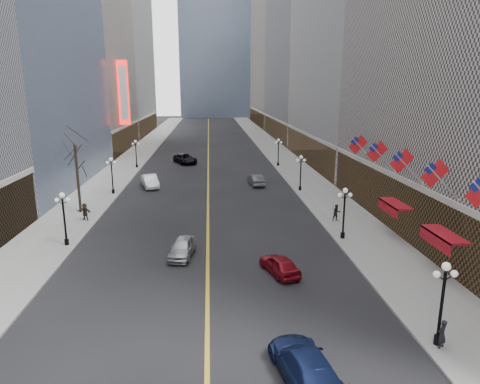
{
  "coord_description": "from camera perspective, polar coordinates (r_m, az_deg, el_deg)",
  "views": [
    {
      "loc": [
        0.3,
        -4.72,
        12.99
      ],
      "look_at": [
        1.91,
        17.79,
        7.46
      ],
      "focal_mm": 32.0,
      "sensor_mm": 36.0,
      "label": 1
    }
  ],
  "objects": [
    {
      "name": "car_sb_far",
      "position": [
        58.23,
        2.14,
        1.62
      ],
      "size": [
        2.08,
        4.72,
        1.51
      ],
      "primitive_type": "imported",
      "rotation": [
        0.0,
        0.0,
        3.25
      ],
      "color": "#4B4F53",
      "rests_on": "ground"
    },
    {
      "name": "car_sb_near",
      "position": [
        21.02,
        8.65,
        -21.86
      ],
      "size": [
        3.07,
        5.78,
        1.59
      ],
      "primitive_type": "imported",
      "rotation": [
        0.0,
        0.0,
        3.3
      ],
      "color": "#131E48",
      "rests_on": "ground"
    },
    {
      "name": "car_nb_far",
      "position": [
        75.88,
        -7.32,
        4.44
      ],
      "size": [
        4.9,
        6.68,
        1.69
      ],
      "primitive_type": "imported",
      "rotation": [
        0.0,
        0.0,
        0.39
      ],
      "color": "black",
      "rests_on": "ground"
    },
    {
      "name": "car_sb_mid",
      "position": [
        31.07,
        5.3,
        -9.6
      ],
      "size": [
        2.85,
        4.41,
        1.4
      ],
      "primitive_type": "imported",
      "rotation": [
        0.0,
        0.0,
        3.46
      ],
      "color": "maroon",
      "rests_on": "ground"
    },
    {
      "name": "streetlamp_east_0",
      "position": [
        24.17,
        25.42,
        -12.33
      ],
      "size": [
        1.26,
        0.44,
        4.52
      ],
      "color": "black",
      "rests_on": "sidewalk_east"
    },
    {
      "name": "ped_east_walk",
      "position": [
        43.23,
        12.76,
        -2.71
      ],
      "size": [
        0.86,
        0.53,
        1.67
      ],
      "primitive_type": "imported",
      "rotation": [
        0.0,
        0.0,
        0.11
      ],
      "color": "black",
      "rests_on": "sidewalk_east"
    },
    {
      "name": "sidewalk_west",
      "position": [
        77.16,
        -14.73,
        3.67
      ],
      "size": [
        6.0,
        230.0,
        0.15
      ],
      "primitive_type": "cube",
      "color": "gray",
      "rests_on": "ground"
    },
    {
      "name": "car_nb_near",
      "position": [
        34.21,
        -7.72,
        -7.36
      ],
      "size": [
        2.38,
        4.53,
        1.47
      ],
      "primitive_type": "imported",
      "rotation": [
        0.0,
        0.0,
        -0.16
      ],
      "color": "#9FA2A6",
      "rests_on": "ground"
    },
    {
      "name": "ped_ne_corner",
      "position": [
        24.85,
        25.34,
        -16.74
      ],
      "size": [
        0.69,
        0.65,
        1.54
      ],
      "primitive_type": "imported",
      "rotation": [
        0.0,
        0.0,
        3.7
      ],
      "color": "black",
      "rests_on": "sidewalk_east"
    },
    {
      "name": "streetlamp_west_2",
      "position": [
        55.02,
        -16.72,
        2.61
      ],
      "size": [
        1.26,
        0.44,
        4.52
      ],
      "color": "black",
      "rests_on": "sidewalk_west"
    },
    {
      "name": "streetlamp_east_2",
      "position": [
        54.89,
        8.1,
        3.03
      ],
      "size": [
        1.26,
        0.44,
        4.52
      ],
      "color": "black",
      "rests_on": "sidewalk_east"
    },
    {
      "name": "awning_c",
      "position": [
        39.41,
        19.72,
        -1.63
      ],
      "size": [
        1.4,
        4.0,
        0.93
      ],
      "color": "maroon",
      "rests_on": "ground"
    },
    {
      "name": "ped_west_far",
      "position": [
        45.13,
        -19.98,
        -2.48
      ],
      "size": [
        1.65,
        1.04,
        1.73
      ],
      "primitive_type": "imported",
      "rotation": [
        0.0,
        0.0,
        -0.39
      ],
      "color": "#2F231A",
      "rests_on": "sidewalk_west"
    },
    {
      "name": "flag_4",
      "position": [
        40.08,
        18.04,
        4.91
      ],
      "size": [
        2.87,
        0.12,
        2.87
      ],
      "color": "#B2B2B7",
      "rests_on": "ground"
    },
    {
      "name": "sidewalk_east",
      "position": [
        77.05,
        6.24,
        4.03
      ],
      "size": [
        6.0,
        230.0,
        0.15
      ],
      "primitive_type": "cube",
      "color": "gray",
      "rests_on": "ground"
    },
    {
      "name": "awning_b",
      "position": [
        32.59,
        25.3,
        -5.31
      ],
      "size": [
        1.4,
        4.0,
        0.93
      ],
      "color": "maroon",
      "rests_on": "ground"
    },
    {
      "name": "flag_2",
      "position": [
        31.17,
        24.81,
        1.94
      ],
      "size": [
        2.87,
        0.12,
        2.87
      ],
      "color": "#B2B2B7",
      "rests_on": "ground"
    },
    {
      "name": "lane_line",
      "position": [
        85.71,
        -4.25,
        5.01
      ],
      "size": [
        0.25,
        200.0,
        0.02
      ],
      "primitive_type": "cube",
      "color": "gold",
      "rests_on": "ground"
    },
    {
      "name": "bldg_east_d",
      "position": [
        157.6,
        7.23,
        20.29
      ],
      "size": [
        26.6,
        46.6,
        62.8
      ],
      "color": "#ADA08F",
      "rests_on": "ground"
    },
    {
      "name": "streetlamp_west_1",
      "position": [
        38.13,
        -22.44,
        -2.65
      ],
      "size": [
        1.26,
        0.44,
        4.52
      ],
      "color": "black",
      "rests_on": "sidewalk_west"
    },
    {
      "name": "flag_3",
      "position": [
        35.55,
        21.0,
        3.62
      ],
      "size": [
        2.87,
        0.12,
        2.87
      ],
      "color": "#B2B2B7",
      "rests_on": "ground"
    },
    {
      "name": "bldg_west_c",
      "position": [
        97.33,
        -23.59,
        19.88
      ],
      "size": [
        26.6,
        30.6,
        50.8
      ],
      "color": "#ADA08F",
      "rests_on": "ground"
    },
    {
      "name": "flag_5",
      "position": [
        44.7,
        15.67,
        5.93
      ],
      "size": [
        2.87,
        0.12,
        2.87
      ],
      "color": "#B2B2B7",
      "rests_on": "ground"
    },
    {
      "name": "theatre_marquee",
      "position": [
        86.26,
        -15.27,
        12.64
      ],
      "size": [
        2.0,
        0.55,
        12.0
      ],
      "color": "red",
      "rests_on": "ground"
    },
    {
      "name": "car_nb_mid",
      "position": [
        58.31,
        -11.9,
        1.43
      ],
      "size": [
        3.09,
        5.35,
        1.67
      ],
      "primitive_type": "imported",
      "rotation": [
        0.0,
        0.0,
        0.28
      ],
      "color": "silver",
      "rests_on": "ground"
    },
    {
      "name": "streetlamp_west_3",
      "position": [
        72.45,
        -13.71,
        5.37
      ],
      "size": [
        1.26,
        0.44,
        4.52
      ],
      "color": "black",
      "rests_on": "sidewalk_west"
    },
    {
      "name": "bldg_east_c",
      "position": [
        115.15,
        11.47,
        19.08
      ],
      "size": [
        26.6,
        40.6,
        48.8
      ],
      "color": "gray",
      "rests_on": "ground"
    },
    {
      "name": "streetlamp_east_1",
      "position": [
        37.94,
        13.73,
        -2.06
      ],
      "size": [
        1.26,
        0.44,
        4.52
      ],
      "color": "black",
      "rests_on": "sidewalk_east"
    },
    {
      "name": "streetlamp_east_3",
      "position": [
        72.35,
        5.13,
        5.69
      ],
      "size": [
        1.26,
        0.44,
        4.52
      ],
      "color": "black",
      "rests_on": "sidewalk_east"
    },
    {
      "name": "tree_west_far",
      "position": [
        47.28,
        -21.07,
        4.64
      ],
      "size": [
        3.6,
        3.6,
        7.92
      ],
      "color": "#2D231C",
      "rests_on": "sidewalk_west"
    }
  ]
}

